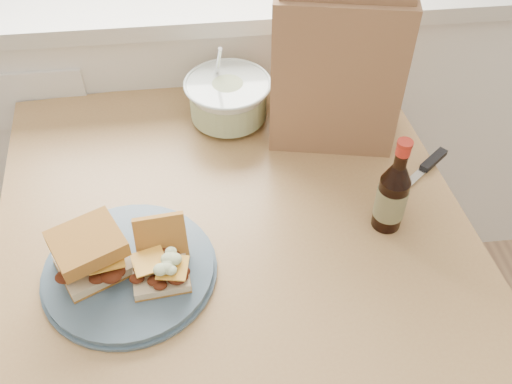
{
  "coord_description": "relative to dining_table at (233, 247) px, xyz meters",
  "views": [
    {
      "loc": [
        0.06,
        0.21,
        1.6
      ],
      "look_at": [
        0.14,
        0.94,
        0.84
      ],
      "focal_mm": 40.0,
      "sensor_mm": 36.0,
      "label": 1
    }
  ],
  "objects": [
    {
      "name": "plate",
      "position": [
        -0.19,
        -0.13,
        0.12
      ],
      "size": [
        0.3,
        0.3,
        0.02
      ],
      "primitive_type": "cylinder",
      "color": "#475E72",
      "rests_on": "dining_table"
    },
    {
      "name": "knife",
      "position": [
        0.43,
        0.08,
        0.12
      ],
      "size": [
        0.17,
        0.14,
        0.01
      ],
      "rotation": [
        0.0,
        0.0,
        0.69
      ],
      "color": "silver",
      "rests_on": "dining_table"
    },
    {
      "name": "coleslaw_bowl",
      "position": [
        0.02,
        0.3,
        0.16
      ],
      "size": [
        0.2,
        0.2,
        0.2
      ],
      "color": "silver",
      "rests_on": "dining_table"
    },
    {
      "name": "sandwich_right",
      "position": [
        -0.13,
        -0.14,
        0.16
      ],
      "size": [
        0.1,
        0.14,
        0.08
      ],
      "rotation": [
        0.0,
        0.0,
        0.1
      ],
      "color": "beige",
      "rests_on": "plate"
    },
    {
      "name": "dining_table",
      "position": [
        0.0,
        0.0,
        0.0
      ],
      "size": [
        0.98,
        0.98,
        0.76
      ],
      "rotation": [
        0.0,
        0.0,
        0.08
      ],
      "color": "tan",
      "rests_on": "ground"
    },
    {
      "name": "sandwich_left",
      "position": [
        -0.25,
        -0.12,
        0.17
      ],
      "size": [
        0.15,
        0.14,
        0.08
      ],
      "rotation": [
        0.0,
        0.0,
        0.46
      ],
      "color": "beige",
      "rests_on": "plate"
    },
    {
      "name": "paper_bag",
      "position": [
        0.25,
        0.23,
        0.28
      ],
      "size": [
        0.29,
        0.22,
        0.35
      ],
      "primitive_type": "cube",
      "rotation": [
        0.0,
        0.0,
        -0.2
      ],
      "color": "#8F6745",
      "rests_on": "dining_table"
    },
    {
      "name": "cabinet_run",
      "position": [
        -0.1,
        0.73,
        -0.17
      ],
      "size": [
        2.5,
        0.64,
        0.94
      ],
      "color": "white",
      "rests_on": "ground"
    },
    {
      "name": "beer_bottle",
      "position": [
        0.3,
        -0.06,
        0.19
      ],
      "size": [
        0.06,
        0.06,
        0.21
      ],
      "rotation": [
        0.0,
        0.0,
        -0.35
      ],
      "color": "black",
      "rests_on": "dining_table"
    }
  ]
}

